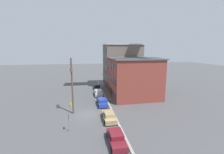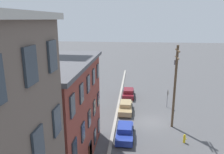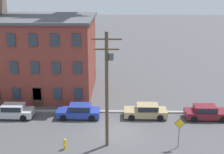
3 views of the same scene
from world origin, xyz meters
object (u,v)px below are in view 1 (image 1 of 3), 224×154
object	(u,v)px
car_black	(97,87)
caution_sign	(69,119)
fire_hydrant	(71,104)
car_tan	(109,116)
car_maroon	(116,137)
car_silver	(98,92)
car_blue	(102,102)
utility_pole	(72,83)

from	to	relation	value
car_black	caution_sign	bearing A→B (deg)	-15.33
fire_hydrant	car_tan	bearing A→B (deg)	41.57
car_maroon	car_tan	bearing A→B (deg)	178.16
car_silver	car_maroon	xyz separation A→B (m)	(20.00, 0.13, 0.00)
car_maroon	fire_hydrant	size ratio (longest dim) A/B	4.58
car_blue	car_tan	world-z (taller)	same
utility_pole	fire_hydrant	bearing A→B (deg)	-168.63
car_silver	car_tan	world-z (taller)	same
car_tan	caution_sign	bearing A→B (deg)	-69.38
car_black	car_maroon	bearing A→B (deg)	-0.42
car_blue	caution_sign	world-z (taller)	caution_sign
car_blue	caution_sign	distance (m)	10.95
car_blue	utility_pole	size ratio (longest dim) A/B	0.44
utility_pole	fire_hydrant	distance (m)	6.24
car_blue	car_tan	distance (m)	6.93
car_maroon	caution_sign	xyz separation A→B (m)	(-3.85, -5.84, 1.07)
caution_sign	fire_hydrant	world-z (taller)	caution_sign
car_tan	car_silver	bearing A→B (deg)	-178.64
car_silver	car_tan	size ratio (longest dim) A/B	1.00
car_blue	car_maroon	bearing A→B (deg)	0.06
car_tan	utility_pole	distance (m)	8.43
utility_pole	fire_hydrant	size ratio (longest dim) A/B	10.31
utility_pole	car_black	bearing A→B (deg)	160.03
car_maroon	utility_pole	xyz separation A→B (m)	(-9.91, -5.61, 4.80)
car_maroon	fire_hydrant	xyz separation A→B (m)	(-13.48, -6.33, -0.27)
car_maroon	caution_sign	distance (m)	7.08
car_tan	fire_hydrant	size ratio (longest dim) A/B	4.58
car_black	car_maroon	world-z (taller)	same
car_blue	fire_hydrant	size ratio (longest dim) A/B	4.58
car_blue	caution_sign	xyz separation A→B (m)	(9.20, -5.83, 1.07)
car_silver	car_black	bearing A→B (deg)	176.84
utility_pole	fire_hydrant	world-z (taller)	utility_pole
caution_sign	fire_hydrant	bearing A→B (deg)	-177.12
car_tan	caution_sign	distance (m)	6.54
car_blue	fire_hydrant	world-z (taller)	car_blue
car_blue	utility_pole	distance (m)	8.02
caution_sign	car_black	bearing A→B (deg)	164.67
car_black	car_blue	size ratio (longest dim) A/B	1.00
car_tan	car_black	bearing A→B (deg)	-179.99
car_blue	utility_pole	world-z (taller)	utility_pole
car_black	fire_hydrant	xyz separation A→B (m)	(12.39, -6.52, -0.27)
car_black	caution_sign	world-z (taller)	caution_sign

